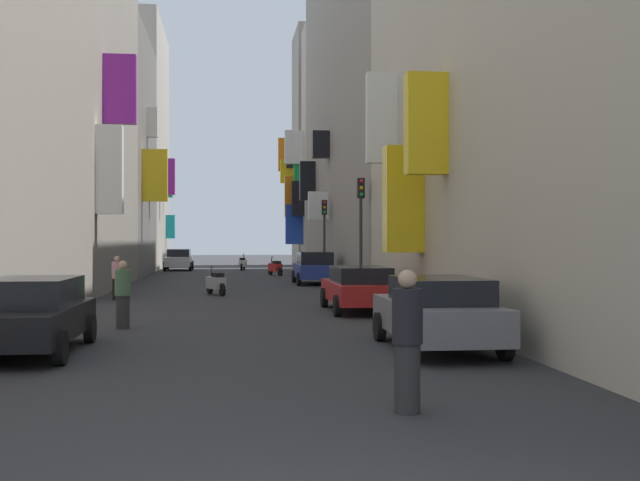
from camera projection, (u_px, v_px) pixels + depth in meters
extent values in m
plane|color=#2D2D30|center=(235.00, 287.00, 34.59)|extent=(140.00, 140.00, 0.00)
cube|color=purple|center=(120.00, 89.00, 29.77)|extent=(1.23, 0.40, 2.63)
cube|color=white|center=(110.00, 170.00, 28.14)|extent=(0.94, 0.55, 3.18)
cube|color=slate|center=(97.00, 155.00, 46.46)|extent=(6.00, 11.13, 14.18)
cube|color=yellow|center=(155.00, 175.00, 43.40)|extent=(1.39, 0.41, 2.88)
cube|color=white|center=(152.00, 122.00, 46.17)|extent=(0.61, 0.55, 1.73)
cube|color=red|center=(155.00, 184.00, 47.45)|extent=(0.69, 0.53, 1.88)
cube|color=#B2A899|center=(122.00, 147.00, 57.70)|extent=(6.00, 11.51, 17.79)
cube|color=purple|center=(167.00, 177.00, 54.95)|extent=(1.04, 0.57, 2.53)
cube|color=#19B2BF|center=(170.00, 227.00, 60.38)|extent=(0.68, 0.42, 1.80)
cube|color=green|center=(168.00, 188.00, 57.76)|extent=(0.68, 0.38, 1.41)
cube|color=yellow|center=(426.00, 124.00, 19.25)|extent=(1.01, 0.50, 2.48)
cube|color=white|center=(382.00, 118.00, 24.86)|extent=(0.97, 0.36, 2.86)
cube|color=yellow|center=(403.00, 199.00, 21.62)|extent=(1.05, 0.64, 2.92)
cube|color=gray|center=(385.00, 97.00, 41.71)|extent=(6.00, 24.32, 19.36)
cube|color=black|center=(307.00, 181.00, 47.78)|extent=(0.94, 0.38, 2.37)
cube|color=white|center=(318.00, 206.00, 41.68)|extent=(1.06, 0.35, 1.50)
cube|color=black|center=(321.00, 145.00, 41.30)|extent=(0.89, 0.63, 1.42)
cube|color=#B2A899|center=(346.00, 149.00, 55.44)|extent=(6.00, 3.33, 16.98)
cube|color=white|center=(294.00, 147.00, 55.22)|extent=(1.30, 0.57, 2.35)
cube|color=blue|center=(294.00, 224.00, 55.66)|extent=(1.22, 0.54, 2.80)
cube|color=black|center=(298.00, 199.00, 54.68)|extent=(0.86, 0.53, 2.40)
cube|color=green|center=(298.00, 176.00, 55.51)|extent=(0.64, 0.57, 2.69)
cube|color=orange|center=(294.00, 197.00, 55.66)|extent=(1.28, 0.44, 2.84)
cube|color=gray|center=(333.00, 149.00, 62.30)|extent=(6.00, 6.06, 18.50)
cube|color=blue|center=(291.00, 206.00, 60.52)|extent=(0.85, 0.45, 2.97)
cube|color=yellow|center=(288.00, 171.00, 60.55)|extent=(1.25, 0.41, 1.83)
cube|color=orange|center=(286.00, 155.00, 63.40)|extent=(1.22, 0.55, 2.65)
cube|color=black|center=(292.00, 157.00, 59.67)|extent=(0.84, 0.37, 1.71)
cube|color=black|center=(28.00, 322.00, 14.57)|extent=(1.75, 4.40, 0.59)
cube|color=black|center=(31.00, 292.00, 14.79)|extent=(1.54, 2.46, 0.52)
cylinder|color=black|center=(60.00, 348.00, 13.24)|extent=(0.18, 0.60, 0.60)
cylinder|color=black|center=(90.00, 328.00, 16.12)|extent=(0.18, 0.60, 0.60)
cylinder|color=black|center=(1.00, 330.00, 15.91)|extent=(0.18, 0.60, 0.60)
cube|color=navy|center=(314.00, 271.00, 37.21)|extent=(1.72, 4.03, 0.63)
cube|color=black|center=(315.00, 258.00, 37.01)|extent=(1.51, 2.26, 0.59)
cylinder|color=black|center=(294.00, 276.00, 38.43)|extent=(0.18, 0.60, 0.60)
cylinder|color=black|center=(329.00, 276.00, 38.63)|extent=(0.18, 0.60, 0.60)
cylinder|color=black|center=(299.00, 279.00, 35.79)|extent=(0.18, 0.60, 0.60)
cylinder|color=black|center=(336.00, 279.00, 35.99)|extent=(0.18, 0.60, 0.60)
cube|color=slate|center=(437.00, 318.00, 15.11)|extent=(1.68, 4.33, 0.63)
cube|color=black|center=(440.00, 290.00, 14.90)|extent=(1.48, 2.42, 0.47)
cylinder|color=black|center=(380.00, 327.00, 16.43)|extent=(0.18, 0.60, 0.60)
cylinder|color=black|center=(457.00, 326.00, 16.63)|extent=(0.18, 0.60, 0.60)
cylinder|color=black|center=(411.00, 345.00, 13.60)|extent=(0.18, 0.60, 0.60)
cylinder|color=black|center=(505.00, 343.00, 13.80)|extent=(0.18, 0.60, 0.60)
cube|color=#B21E1E|center=(359.00, 292.00, 23.17)|extent=(1.71, 4.49, 0.57)
cube|color=black|center=(360.00, 275.00, 22.94)|extent=(1.51, 2.52, 0.46)
cylinder|color=black|center=(324.00, 298.00, 24.54)|extent=(0.18, 0.60, 0.60)
cylinder|color=black|center=(378.00, 297.00, 24.74)|extent=(0.18, 0.60, 0.60)
cylinder|color=black|center=(337.00, 306.00, 21.60)|extent=(0.18, 0.60, 0.60)
cylinder|color=black|center=(398.00, 305.00, 21.80)|extent=(0.18, 0.60, 0.60)
cube|color=white|center=(179.00, 261.00, 53.39)|extent=(1.68, 4.28, 0.62)
cube|color=black|center=(179.00, 253.00, 53.61)|extent=(1.48, 2.40, 0.52)
cylinder|color=black|center=(190.00, 267.00, 52.09)|extent=(0.18, 0.60, 0.60)
cylinder|color=black|center=(165.00, 267.00, 51.89)|extent=(0.18, 0.60, 0.60)
cylinder|color=black|center=(192.00, 265.00, 54.90)|extent=(0.18, 0.60, 0.60)
cylinder|color=black|center=(168.00, 265.00, 54.70)|extent=(0.18, 0.60, 0.60)
cube|color=#ADADB2|center=(216.00, 283.00, 29.87)|extent=(0.80, 1.17, 0.45)
cube|color=black|center=(218.00, 275.00, 29.69)|extent=(0.50, 0.64, 0.16)
cylinder|color=#4C4C51|center=(211.00, 274.00, 30.35)|extent=(0.15, 0.28, 0.68)
cylinder|color=black|center=(210.00, 288.00, 30.47)|extent=(0.27, 0.48, 0.48)
cylinder|color=black|center=(222.00, 290.00, 29.27)|extent=(0.27, 0.48, 0.48)
cube|color=silver|center=(243.00, 263.00, 53.45)|extent=(0.60, 1.13, 0.45)
cube|color=black|center=(242.00, 259.00, 53.25)|extent=(0.40, 0.60, 0.16)
cylinder|color=#4C4C51|center=(244.00, 258.00, 53.99)|extent=(0.10, 0.28, 0.68)
cylinder|color=black|center=(244.00, 266.00, 54.13)|extent=(0.17, 0.49, 0.48)
cylinder|color=black|center=(242.00, 267.00, 52.78)|extent=(0.17, 0.49, 0.48)
cube|color=red|center=(275.00, 267.00, 45.89)|extent=(0.81, 1.13, 0.45)
cube|color=black|center=(277.00, 262.00, 45.72)|extent=(0.51, 0.64, 0.16)
cylinder|color=#4C4C51|center=(271.00, 262.00, 46.35)|extent=(0.16, 0.28, 0.68)
cylinder|color=black|center=(270.00, 271.00, 46.46)|extent=(0.28, 0.48, 0.48)
cylinder|color=black|center=(280.00, 272.00, 45.32)|extent=(0.28, 0.48, 0.48)
cylinder|color=#303030|center=(123.00, 312.00, 18.69)|extent=(0.41, 0.41, 0.79)
cylinder|color=#4C724C|center=(123.00, 283.00, 18.68)|extent=(0.49, 0.49, 0.62)
sphere|color=tan|center=(123.00, 265.00, 18.68)|extent=(0.21, 0.21, 0.21)
cylinder|color=#2B2B2B|center=(407.00, 378.00, 9.64)|extent=(0.37, 0.37, 0.85)
cylinder|color=black|center=(407.00, 316.00, 9.64)|extent=(0.44, 0.44, 0.68)
sphere|color=tan|center=(407.00, 279.00, 9.64)|extent=(0.23, 0.23, 0.23)
cylinder|color=black|center=(117.00, 289.00, 27.53)|extent=(0.45, 0.45, 0.75)
cylinder|color=pink|center=(117.00, 270.00, 27.53)|extent=(0.53, 0.53, 0.59)
sphere|color=tan|center=(117.00, 259.00, 27.53)|extent=(0.20, 0.20, 0.20)
cylinder|color=#2D2D2D|center=(361.00, 247.00, 29.41)|extent=(0.12, 0.12, 3.67)
cube|color=black|center=(361.00, 188.00, 29.41)|extent=(0.26, 0.26, 0.75)
sphere|color=red|center=(361.00, 181.00, 29.27)|extent=(0.14, 0.14, 0.14)
sphere|color=orange|center=(361.00, 188.00, 29.27)|extent=(0.14, 0.14, 0.14)
sphere|color=green|center=(361.00, 195.00, 29.27)|extent=(0.14, 0.14, 0.14)
cylinder|color=#2D2D2D|center=(324.00, 247.00, 40.39)|extent=(0.12, 0.12, 3.39)
cube|color=black|center=(324.00, 207.00, 40.39)|extent=(0.26, 0.26, 0.75)
sphere|color=red|center=(325.00, 202.00, 40.25)|extent=(0.14, 0.14, 0.14)
sphere|color=orange|center=(325.00, 207.00, 40.25)|extent=(0.14, 0.14, 0.14)
sphere|color=green|center=(325.00, 212.00, 40.25)|extent=(0.14, 0.14, 0.14)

